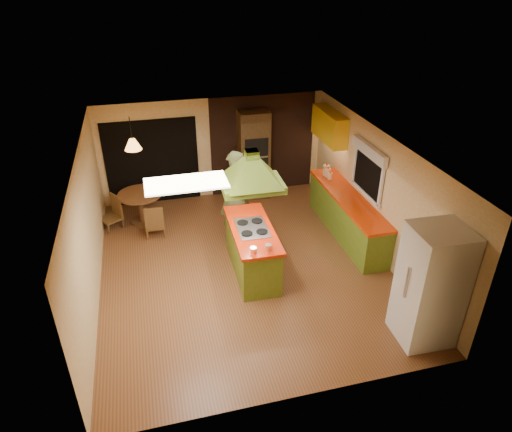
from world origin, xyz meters
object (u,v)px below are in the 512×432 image
object	(u,v)px
refrigerator	(431,286)
dining_table	(141,202)
wall_oven	(254,155)
kitchen_island	(252,249)
man	(235,196)
canister_large	(326,170)

from	to	relation	value
refrigerator	dining_table	bearing A→B (deg)	133.09
wall_oven	refrigerator	bearing A→B (deg)	-74.54
kitchen_island	dining_table	distance (m)	3.16
kitchen_island	refrigerator	world-z (taller)	refrigerator
kitchen_island	man	world-z (taller)	man
dining_table	canister_large	distance (m)	4.33
canister_large	wall_oven	bearing A→B (deg)	140.99
man	canister_large	xyz separation A→B (m)	(2.32, 0.67, 0.04)
man	refrigerator	xyz separation A→B (m)	(2.26, -3.70, 0.00)
refrigerator	dining_table	world-z (taller)	refrigerator
refrigerator	wall_oven	bearing A→B (deg)	106.14
dining_table	canister_large	world-z (taller)	canister_large
man	dining_table	size ratio (longest dim) A/B	2.02
man	wall_oven	size ratio (longest dim) A/B	0.90
kitchen_island	refrigerator	bearing A→B (deg)	-45.79
man	canister_large	world-z (taller)	man
refrigerator	canister_large	xyz separation A→B (m)	(0.07, 4.37, 0.04)
refrigerator	wall_oven	world-z (taller)	wall_oven
canister_large	dining_table	bearing A→B (deg)	173.70
wall_oven	canister_large	size ratio (longest dim) A/B	9.24
kitchen_island	canister_large	size ratio (longest dim) A/B	8.12
canister_large	refrigerator	bearing A→B (deg)	-90.87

